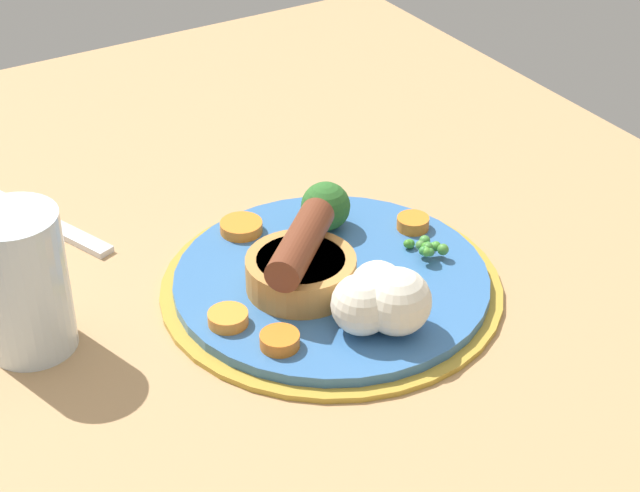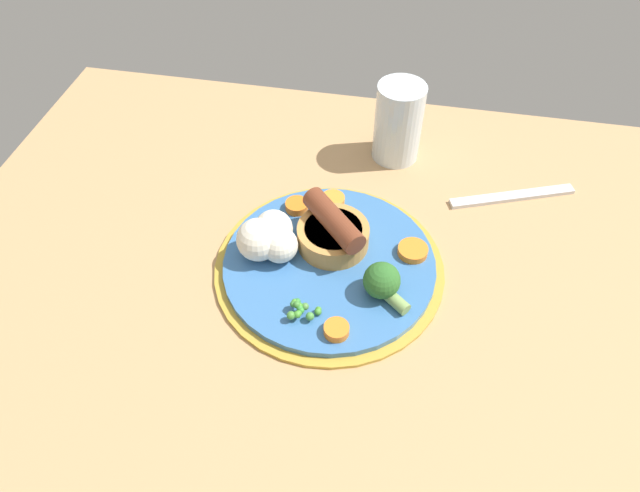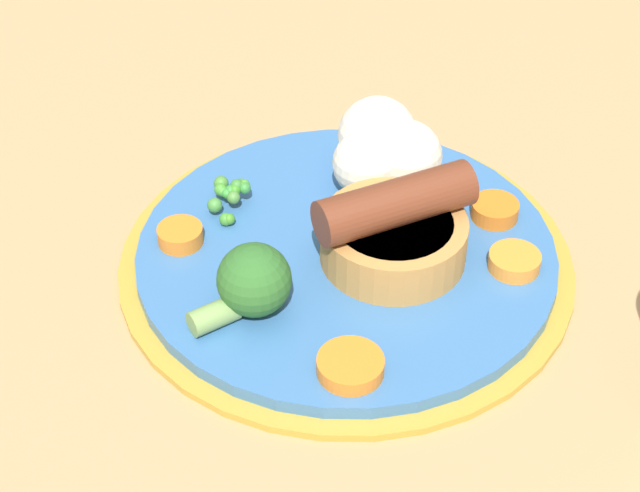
{
  "view_description": "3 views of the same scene",
  "coord_description": "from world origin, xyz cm",
  "px_view_note": "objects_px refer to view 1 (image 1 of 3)",
  "views": [
    {
      "loc": [
        -65.71,
        40.56,
        55.26
      ],
      "look_at": [
        -2.83,
        2.7,
        7.1
      ],
      "focal_mm": 60.0,
      "sensor_mm": 36.0,
      "label": 1
    },
    {
      "loc": [
        3.67,
        -42.62,
        58.42
      ],
      "look_at": [
        -4.87,
        2.04,
        7.06
      ],
      "focal_mm": 32.0,
      "sensor_mm": 36.0,
      "label": 2
    },
    {
      "loc": [
        45.14,
        16.04,
        47.98
      ],
      "look_at": [
        -2.26,
        0.85,
        5.42
      ],
      "focal_mm": 60.0,
      "sensor_mm": 36.0,
      "label": 3
    }
  ],
  "objects_px": {
    "carrot_slice_3": "(413,223)",
    "dinner_plate": "(331,284)",
    "carrot_slice_2": "(280,340)",
    "fork": "(41,220)",
    "carrot_slice_0": "(228,318)",
    "sausage_pudding": "(301,265)",
    "cauliflower_floret": "(381,299)",
    "pea_pile": "(427,247)",
    "drinking_glass": "(23,283)",
    "broccoli_floret_near": "(326,206)",
    "carrot_slice_4": "(241,227)"
  },
  "relations": [
    {
      "from": "pea_pile",
      "to": "carrot_slice_2",
      "type": "distance_m",
      "value": 0.17
    },
    {
      "from": "dinner_plate",
      "to": "carrot_slice_0",
      "type": "height_order",
      "value": "carrot_slice_0"
    },
    {
      "from": "carrot_slice_3",
      "to": "broccoli_floret_near",
      "type": "bearing_deg",
      "value": 56.24
    },
    {
      "from": "carrot_slice_0",
      "to": "dinner_plate",
      "type": "bearing_deg",
      "value": -82.46
    },
    {
      "from": "carrot_slice_0",
      "to": "fork",
      "type": "height_order",
      "value": "carrot_slice_0"
    },
    {
      "from": "cauliflower_floret",
      "to": "pea_pile",
      "type": "bearing_deg",
      "value": -55.76
    },
    {
      "from": "dinner_plate",
      "to": "carrot_slice_0",
      "type": "relative_size",
      "value": 8.97
    },
    {
      "from": "sausage_pudding",
      "to": "carrot_slice_4",
      "type": "xyz_separation_m",
      "value": [
        0.1,
        0.0,
        -0.02
      ]
    },
    {
      "from": "dinner_plate",
      "to": "drinking_glass",
      "type": "xyz_separation_m",
      "value": [
        0.06,
        0.24,
        0.05
      ]
    },
    {
      "from": "broccoli_floret_near",
      "to": "drinking_glass",
      "type": "relative_size",
      "value": 0.5
    },
    {
      "from": "broccoli_floret_near",
      "to": "drinking_glass",
      "type": "bearing_deg",
      "value": -48.27
    },
    {
      "from": "carrot_slice_0",
      "to": "carrot_slice_3",
      "type": "bearing_deg",
      "value": -78.97
    },
    {
      "from": "sausage_pudding",
      "to": "carrot_slice_2",
      "type": "height_order",
      "value": "sausage_pudding"
    },
    {
      "from": "pea_pile",
      "to": "broccoli_floret_near",
      "type": "height_order",
      "value": "broccoli_floret_near"
    },
    {
      "from": "broccoli_floret_near",
      "to": "pea_pile",
      "type": "bearing_deg",
      "value": 68.24
    },
    {
      "from": "carrot_slice_0",
      "to": "carrot_slice_2",
      "type": "bearing_deg",
      "value": -155.56
    },
    {
      "from": "carrot_slice_3",
      "to": "dinner_plate",
      "type": "bearing_deg",
      "value": 104.51
    },
    {
      "from": "dinner_plate",
      "to": "fork",
      "type": "bearing_deg",
      "value": 37.17
    },
    {
      "from": "carrot_slice_2",
      "to": "fork",
      "type": "relative_size",
      "value": 0.17
    },
    {
      "from": "sausage_pudding",
      "to": "carrot_slice_3",
      "type": "bearing_deg",
      "value": 148.87
    },
    {
      "from": "fork",
      "to": "drinking_glass",
      "type": "height_order",
      "value": "drinking_glass"
    },
    {
      "from": "dinner_plate",
      "to": "carrot_slice_0",
      "type": "distance_m",
      "value": 0.1
    },
    {
      "from": "cauliflower_floret",
      "to": "fork",
      "type": "relative_size",
      "value": 0.42
    },
    {
      "from": "pea_pile",
      "to": "cauliflower_floret",
      "type": "distance_m",
      "value": 0.11
    },
    {
      "from": "pea_pile",
      "to": "drinking_glass",
      "type": "height_order",
      "value": "drinking_glass"
    },
    {
      "from": "sausage_pudding",
      "to": "carrot_slice_2",
      "type": "distance_m",
      "value": 0.08
    },
    {
      "from": "cauliflower_floret",
      "to": "carrot_slice_4",
      "type": "xyz_separation_m",
      "value": [
        0.18,
        0.03,
        -0.02
      ]
    },
    {
      "from": "pea_pile",
      "to": "carrot_slice_3",
      "type": "xyz_separation_m",
      "value": [
        0.04,
        -0.02,
        -0.0
      ]
    },
    {
      "from": "pea_pile",
      "to": "carrot_slice_3",
      "type": "relative_size",
      "value": 1.3
    },
    {
      "from": "carrot_slice_2",
      "to": "carrot_slice_3",
      "type": "relative_size",
      "value": 1.07
    },
    {
      "from": "dinner_plate",
      "to": "carrot_slice_0",
      "type": "bearing_deg",
      "value": 97.54
    },
    {
      "from": "sausage_pudding",
      "to": "carrot_slice_2",
      "type": "xyz_separation_m",
      "value": [
        -0.06,
        0.05,
        -0.02
      ]
    },
    {
      "from": "broccoli_floret_near",
      "to": "fork",
      "type": "relative_size",
      "value": 0.33
    },
    {
      "from": "dinner_plate",
      "to": "carrot_slice_4",
      "type": "relative_size",
      "value": 7.61
    },
    {
      "from": "pea_pile",
      "to": "carrot_slice_0",
      "type": "bearing_deg",
      "value": 88.9
    },
    {
      "from": "dinner_plate",
      "to": "broccoli_floret_near",
      "type": "relative_size",
      "value": 4.84
    },
    {
      "from": "carrot_slice_0",
      "to": "fork",
      "type": "xyz_separation_m",
      "value": [
        0.24,
        0.07,
        -0.02
      ]
    },
    {
      "from": "carrot_slice_2",
      "to": "carrot_slice_3",
      "type": "xyz_separation_m",
      "value": [
        0.09,
        -0.18,
        0.0
      ]
    },
    {
      "from": "pea_pile",
      "to": "carrot_slice_2",
      "type": "xyz_separation_m",
      "value": [
        -0.04,
        0.17,
        -0.0
      ]
    },
    {
      "from": "carrot_slice_4",
      "to": "carrot_slice_3",
      "type": "bearing_deg",
      "value": -118.94
    },
    {
      "from": "carrot_slice_0",
      "to": "broccoli_floret_near",
      "type": "bearing_deg",
      "value": -59.35
    },
    {
      "from": "broccoli_floret_near",
      "to": "carrot_slice_2",
      "type": "relative_size",
      "value": 1.93
    },
    {
      "from": "broccoli_floret_near",
      "to": "carrot_slice_3",
      "type": "xyz_separation_m",
      "value": [
        -0.04,
        -0.06,
        -0.02
      ]
    },
    {
      "from": "cauliflower_floret",
      "to": "carrot_slice_3",
      "type": "bearing_deg",
      "value": -45.26
    },
    {
      "from": "sausage_pudding",
      "to": "cauliflower_floret",
      "type": "bearing_deg",
      "value": 67.01
    },
    {
      "from": "dinner_plate",
      "to": "cauliflower_floret",
      "type": "height_order",
      "value": "cauliflower_floret"
    },
    {
      "from": "cauliflower_floret",
      "to": "carrot_slice_0",
      "type": "relative_size",
      "value": 2.38
    },
    {
      "from": "carrot_slice_3",
      "to": "fork",
      "type": "height_order",
      "value": "carrot_slice_3"
    },
    {
      "from": "carrot_slice_2",
      "to": "sausage_pudding",
      "type": "bearing_deg",
      "value": -42.02
    },
    {
      "from": "carrot_slice_4",
      "to": "carrot_slice_0",
      "type": "bearing_deg",
      "value": 148.06
    }
  ]
}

